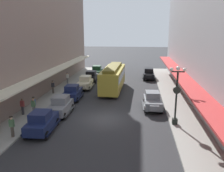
# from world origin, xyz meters

# --- Properties ---
(ground_plane) EXTENTS (200.00, 200.00, 0.00)m
(ground_plane) POSITION_xyz_m (0.00, 0.00, 0.00)
(ground_plane) COLOR #2D2D30
(sidewalk_left) EXTENTS (3.00, 60.00, 0.15)m
(sidewalk_left) POSITION_xyz_m (-7.50, 0.00, 0.07)
(sidewalk_left) COLOR #99968E
(sidewalk_left) RESTS_ON ground
(sidewalk_right) EXTENTS (3.00, 60.00, 0.15)m
(sidewalk_right) POSITION_xyz_m (7.50, 0.00, 0.07)
(sidewalk_right) COLOR #99968E
(sidewalk_right) RESTS_ON ground
(parked_car_0) EXTENTS (2.20, 4.28, 1.84)m
(parked_car_0) POSITION_xyz_m (-4.56, 15.93, 0.94)
(parked_car_0) COLOR black
(parked_car_0) RESTS_ON ground
(parked_car_1) EXTENTS (2.29, 4.31, 1.84)m
(parked_car_1) POSITION_xyz_m (4.64, 3.54, 0.94)
(parked_car_1) COLOR slate
(parked_car_1) RESTS_ON ground
(parked_car_2) EXTENTS (2.29, 4.31, 1.84)m
(parked_car_2) POSITION_xyz_m (-4.81, 5.85, 0.94)
(parked_car_2) COLOR #19234C
(parked_car_2) RESTS_ON ground
(parked_car_3) EXTENTS (2.29, 4.31, 1.84)m
(parked_car_3) POSITION_xyz_m (-4.70, -3.49, 0.94)
(parked_car_3) COLOR #19234C
(parked_car_3) RESTS_ON ground
(parked_car_4) EXTENTS (2.19, 4.28, 1.84)m
(parked_car_4) POSITION_xyz_m (4.80, 19.34, 0.94)
(parked_car_4) COLOR black
(parked_car_4) RESTS_ON ground
(parked_car_5) EXTENTS (2.21, 4.28, 1.84)m
(parked_car_5) POSITION_xyz_m (-4.53, 11.39, 0.94)
(parked_car_5) COLOR beige
(parked_car_5) RESTS_ON ground
(parked_car_6) EXTENTS (2.20, 4.28, 1.84)m
(parked_car_6) POSITION_xyz_m (-4.57, 0.72, 0.94)
(parked_car_6) COLOR slate
(parked_car_6) RESTS_ON ground
(parked_car_7) EXTENTS (2.19, 4.28, 1.84)m
(parked_car_7) POSITION_xyz_m (-4.68, 21.30, 0.94)
(parked_car_7) COLOR #193D23
(parked_car_7) RESTS_ON ground
(streetcar) EXTENTS (2.69, 9.65, 3.46)m
(streetcar) POSITION_xyz_m (-0.43, 10.83, 1.90)
(streetcar) COLOR gold
(streetcar) RESTS_ON ground
(lamp_post_with_clock) EXTENTS (1.42, 0.44, 5.16)m
(lamp_post_with_clock) POSITION_xyz_m (6.40, -0.82, 2.99)
(lamp_post_with_clock) COLOR black
(lamp_post_with_clock) RESTS_ON sidewalk_right
(fire_hydrant) EXTENTS (0.24, 0.24, 0.82)m
(fire_hydrant) POSITION_xyz_m (-6.35, 4.51, 0.56)
(fire_hydrant) COLOR #B21E19
(fire_hydrant) RESTS_ON sidewalk_left
(pedestrian_0) EXTENTS (0.36, 0.28, 1.67)m
(pedestrian_0) POSITION_xyz_m (-6.48, -4.93, 1.01)
(pedestrian_0) COLOR #4C4238
(pedestrian_0) RESTS_ON sidewalk_left
(pedestrian_1) EXTENTS (0.36, 0.28, 1.67)m
(pedestrian_1) POSITION_xyz_m (-7.16, 0.37, 1.01)
(pedestrian_1) COLOR slate
(pedestrian_1) RESTS_ON sidewalk_left
(pedestrian_2) EXTENTS (0.36, 0.28, 1.67)m
(pedestrian_2) POSITION_xyz_m (-7.91, 13.77, 1.01)
(pedestrian_2) COLOR slate
(pedestrian_2) RESTS_ON sidewalk_left
(pedestrian_3) EXTENTS (0.36, 0.24, 1.64)m
(pedestrian_3) POSITION_xyz_m (-6.98, -0.12, 0.99)
(pedestrian_3) COLOR slate
(pedestrian_3) RESTS_ON sidewalk_left
(pedestrian_4) EXTENTS (0.36, 0.28, 1.67)m
(pedestrian_4) POSITION_xyz_m (-8.03, 7.87, 1.01)
(pedestrian_4) COLOR #4C4238
(pedestrian_4) RESTS_ON sidewalk_left
(pedestrian_5) EXTENTS (0.36, 0.24, 1.64)m
(pedestrian_5) POSITION_xyz_m (-8.08, -0.17, 0.99)
(pedestrian_5) COLOR #2D2D33
(pedestrian_5) RESTS_ON sidewalk_left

